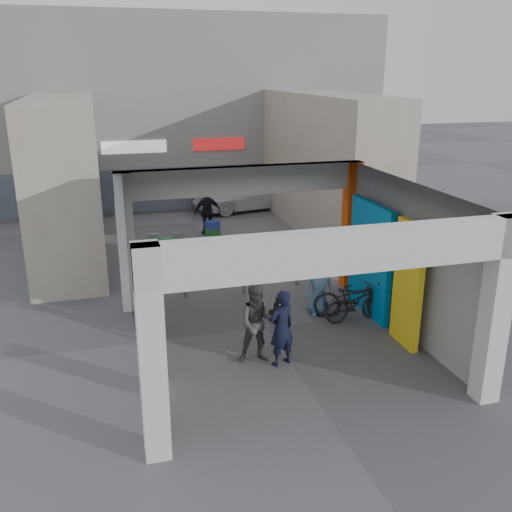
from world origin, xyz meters
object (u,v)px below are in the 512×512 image
object	(u,v)px
cafe_set	(162,255)
man_with_dog	(282,328)
man_crates	(208,212)
man_back_turned	(258,324)
bicycle_front	(354,298)
border_collie	(279,312)
bicycle_rear	(355,302)
white_van	(244,194)
produce_stand	(163,254)
man_elderly	(319,286)

from	to	relation	value
cafe_set	man_with_dog	xyz separation A→B (m)	(1.61, -6.99, 0.50)
cafe_set	man_crates	size ratio (longest dim) A/B	0.86
man_with_dog	man_crates	world-z (taller)	man_crates
man_with_dog	man_back_turned	bearing A→B (deg)	-50.59
man_back_turned	bicycle_front	world-z (taller)	man_back_turned
cafe_set	border_collie	distance (m)	5.54
bicycle_rear	white_van	bearing A→B (deg)	-5.44
produce_stand	white_van	world-z (taller)	white_van
man_with_dog	man_elderly	size ratio (longest dim) A/B	1.11
man_elderly	bicycle_front	bearing A→B (deg)	-28.43
produce_stand	man_crates	size ratio (longest dim) A/B	0.62
border_collie	man_back_turned	size ratio (longest dim) A/B	0.42
border_collie	man_crates	xyz separation A→B (m)	(-0.12, 8.08, 0.56)
man_with_dog	bicycle_rear	world-z (taller)	man_with_dog
produce_stand	border_collie	bearing A→B (deg)	-64.20
cafe_set	white_van	size ratio (longest dim) A/B	0.34
man_with_dog	cafe_set	bearing A→B (deg)	-97.08
cafe_set	white_van	xyz separation A→B (m)	(4.26, 6.26, 0.41)
cafe_set	bicycle_front	distance (m)	6.64
white_van	man_elderly	bearing A→B (deg)	164.64
bicycle_rear	border_collie	bearing A→B (deg)	74.46
cafe_set	man_back_turned	distance (m)	6.87
man_elderly	man_crates	distance (m)	7.91
border_collie	produce_stand	bearing A→B (deg)	90.97
man_with_dog	white_van	distance (m)	13.52
man_with_dog	white_van	xyz separation A→B (m)	(2.65, 13.25, -0.09)
cafe_set	man_crates	xyz separation A→B (m)	(2.05, 2.99, 0.54)
produce_stand	man_crates	xyz separation A→B (m)	(1.98, 2.74, 0.57)
bicycle_rear	man_elderly	bearing A→B (deg)	43.05
bicycle_rear	produce_stand	bearing A→B (deg)	30.38
bicycle_front	bicycle_rear	size ratio (longest dim) A/B	1.22
man_crates	white_van	distance (m)	3.95
man_elderly	bicycle_rear	xyz separation A→B (m)	(0.70, -0.64, -0.25)
man_elderly	bicycle_rear	world-z (taller)	man_elderly
border_collie	white_van	xyz separation A→B (m)	(2.09, 11.36, 0.43)
man_back_turned	man_crates	size ratio (longest dim) A/B	1.01
produce_stand	bicycle_front	xyz separation A→B (m)	(3.97, -5.51, 0.24)
man_crates	man_back_turned	bearing A→B (deg)	80.07
man_crates	white_van	size ratio (longest dim) A/B	0.40
man_back_turned	man_with_dog	bearing A→B (deg)	-22.35
man_back_turned	border_collie	bearing A→B (deg)	67.36
produce_stand	bicycle_rear	world-z (taller)	bicycle_rear
white_van	produce_stand	bearing A→B (deg)	134.72
border_collie	bicycle_front	distance (m)	1.89
cafe_set	man_elderly	xyz separation A→B (m)	(3.30, -4.82, 0.42)
produce_stand	man_back_turned	size ratio (longest dim) A/B	0.62
border_collie	man_back_turned	xyz separation A→B (m)	(-0.98, -1.65, 0.57)
man_elderly	man_back_turned	bearing A→B (deg)	-134.89
produce_stand	white_van	bearing A→B (deg)	59.41
man_with_dog	man_elderly	world-z (taller)	man_with_dog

